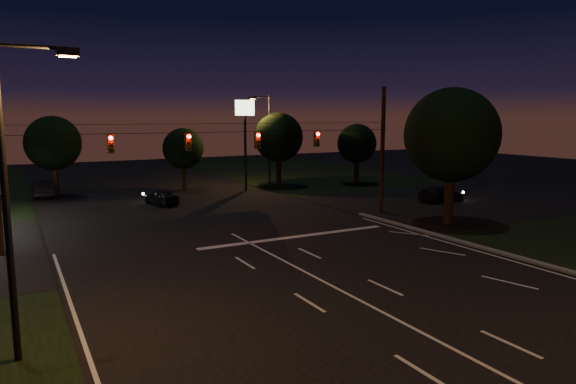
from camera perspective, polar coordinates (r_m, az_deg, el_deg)
ground at (r=19.15m, az=10.31°, el=-12.93°), size 140.00×140.00×0.00m
cross_street_right at (r=43.79m, az=17.63°, el=-1.09°), size 20.00×16.00×0.02m
stop_bar at (r=29.89m, az=0.92°, el=-4.98°), size 12.00×0.50×0.01m
utility_pole_right at (r=37.71m, az=10.26°, el=-2.32°), size 0.30×0.30×9.00m
utility_pole_left at (r=29.64m, az=-29.18°, el=-6.20°), size 0.28×0.28×8.00m
signal_span at (r=30.95m, az=-7.11°, el=5.71°), size 24.00×0.40×1.56m
pole_sign_right at (r=47.89m, az=-4.80°, el=7.55°), size 1.80×0.30×8.40m
street_light_left at (r=15.90m, az=-28.10°, el=1.33°), size 2.20×0.35×9.00m
street_light_right_far at (r=51.09m, az=-2.35°, el=6.51°), size 2.20×0.35×9.00m
tree_right_near at (r=34.55m, az=17.55°, el=5.95°), size 6.00×6.00×8.76m
tree_far_b at (r=48.11m, az=-24.63°, el=4.89°), size 4.60×4.60×6.98m
tree_far_c at (r=49.15m, az=-11.58°, el=4.71°), size 3.80×3.80×5.86m
tree_far_d at (r=50.69m, az=-1.11°, el=6.03°), size 4.80×4.80×7.30m
tree_far_e at (r=53.22m, az=7.61°, el=5.30°), size 4.00×4.00×6.18m
car_oncoming_a at (r=41.71m, az=-13.89°, el=-0.52°), size 2.24×3.96×1.27m
car_oncoming_b at (r=49.22m, az=-25.61°, el=0.35°), size 1.64×4.48×1.47m
car_cross at (r=43.75m, az=16.65°, el=-0.23°), size 4.44×2.05×1.26m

